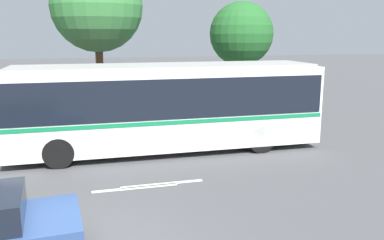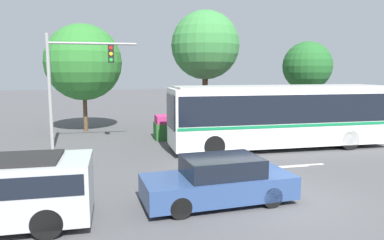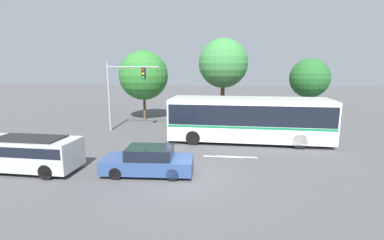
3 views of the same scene
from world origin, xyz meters
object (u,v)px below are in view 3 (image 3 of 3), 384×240
(suv_left_lane, at_px, (30,152))
(street_tree_left, at_px, (144,75))
(traffic_light_pole, at_px, (120,86))
(city_bus, at_px, (249,117))
(street_tree_right, at_px, (310,78))
(street_tree_centre, at_px, (223,63))
(sedan_foreground, at_px, (148,161))

(suv_left_lane, xyz_separation_m, street_tree_left, (1.44, 14.93, 3.42))
(suv_left_lane, xyz_separation_m, traffic_light_pole, (1.15, 9.51, 2.69))
(city_bus, relative_size, street_tree_right, 1.85)
(traffic_light_pole, relative_size, street_tree_left, 0.83)
(street_tree_left, xyz_separation_m, street_tree_centre, (7.91, -0.74, 1.15))
(sedan_foreground, bearing_deg, city_bus, -132.45)
(street_tree_left, bearing_deg, street_tree_right, -0.87)
(city_bus, distance_m, street_tree_right, 9.85)
(sedan_foreground, distance_m, street_tree_right, 18.47)
(street_tree_centre, distance_m, street_tree_right, 8.04)
(suv_left_lane, bearing_deg, street_tree_right, -138.80)
(street_tree_left, bearing_deg, sedan_foreground, -72.26)
(sedan_foreground, relative_size, suv_left_lane, 0.93)
(suv_left_lane, xyz_separation_m, street_tree_right, (17.27, 14.69, 3.22))
(city_bus, distance_m, suv_left_lane, 13.48)
(street_tree_right, bearing_deg, street_tree_left, 179.13)
(street_tree_left, distance_m, street_tree_centre, 8.03)
(street_tree_right, bearing_deg, city_bus, -128.10)
(city_bus, height_order, street_tree_left, street_tree_left)
(traffic_light_pole, bearing_deg, city_bus, -12.81)
(suv_left_lane, bearing_deg, street_tree_left, -94.69)
(traffic_light_pole, bearing_deg, street_tree_right, 17.81)
(city_bus, xyz_separation_m, suv_left_lane, (-11.38, -7.19, -0.77))
(city_bus, bearing_deg, street_tree_centre, -73.29)
(suv_left_lane, distance_m, street_tree_right, 22.90)
(sedan_foreground, distance_m, traffic_light_pole, 10.76)
(city_bus, xyz_separation_m, street_tree_right, (5.88, 7.50, 2.45))
(street_tree_centre, bearing_deg, street_tree_right, 3.59)
(city_bus, bearing_deg, sedan_foreground, 52.27)
(street_tree_centre, height_order, street_tree_right, street_tree_centre)
(street_tree_left, height_order, street_tree_right, street_tree_left)
(suv_left_lane, relative_size, street_tree_left, 0.71)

